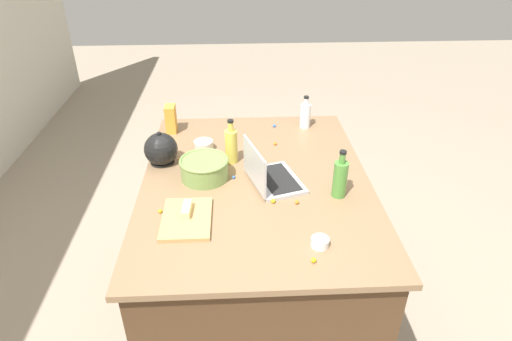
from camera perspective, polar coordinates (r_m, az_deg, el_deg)
ground_plane at (r=2.81m, az=0.00°, el=-16.83°), size 12.00×12.00×0.00m
island_counter at (r=2.49m, az=0.00°, el=-9.86°), size 1.53×1.16×0.90m
laptop at (r=2.16m, az=1.70°, el=-0.68°), size 0.36×0.31×0.22m
mixing_bowl_large at (r=2.22m, az=-6.80°, el=0.31°), size 0.25×0.25×0.11m
bottle_olive at (r=2.09m, az=10.97°, el=-0.98°), size 0.07×0.07×0.24m
bottle_vinegar at (r=2.75m, az=6.48°, el=7.25°), size 0.06×0.06×0.21m
bottle_oil at (r=2.33m, az=-3.27°, el=3.32°), size 0.07×0.07×0.25m
kettle at (r=2.39m, az=-12.34°, el=2.70°), size 0.21×0.18×0.20m
cutting_board at (r=1.96m, az=-9.09°, el=-6.27°), size 0.30×0.22×0.02m
butter_stick_left at (r=1.97m, az=-9.07°, el=-5.04°), size 0.11×0.04×0.04m
ramekin_small at (r=1.82m, az=8.39°, el=-9.28°), size 0.07×0.07×0.04m
ramekin_medium at (r=2.50m, az=-6.87°, el=3.29°), size 0.11×0.11×0.05m
candy_bag at (r=2.72m, az=-11.10°, el=6.65°), size 0.09×0.06×0.17m
candy_0 at (r=2.42m, az=-10.02°, el=1.41°), size 0.01×0.01×0.01m
candy_1 at (r=2.03m, az=-12.46°, el=-5.22°), size 0.02×0.02×0.02m
candy_2 at (r=2.25m, az=-0.38°, el=-0.37°), size 0.02×0.02×0.02m
candy_3 at (r=2.54m, az=2.53°, el=3.54°), size 0.02×0.02×0.02m
candy_4 at (r=2.76m, az=2.42°, el=5.88°), size 0.02×0.02×0.02m
candy_5 at (r=1.74m, az=7.58°, el=-11.58°), size 0.02×0.02×0.02m
candy_6 at (r=2.04m, az=2.28°, el=-4.02°), size 0.02×0.02×0.02m
candy_7 at (r=2.23m, az=-2.95°, el=-0.88°), size 0.02×0.02×0.02m
candy_8 at (r=2.05m, az=5.38°, el=-4.16°), size 0.02×0.02×0.02m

